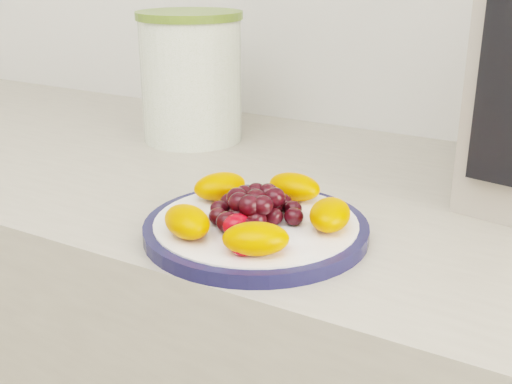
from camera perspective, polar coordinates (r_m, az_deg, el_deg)
The scene contains 5 objects.
plate_rim at distance 0.69m, azimuth 0.00°, elevation -3.31°, with size 0.24×0.24×0.01m, color #131539.
plate_face at distance 0.69m, azimuth 0.00°, elevation -3.23°, with size 0.22×0.22×0.02m, color white.
canister at distance 1.04m, azimuth -5.76°, elevation 9.80°, with size 0.16×0.16×0.19m, color #456617.
canister_lid at distance 1.02m, azimuth -5.97°, elevation 15.37°, with size 0.17×0.17×0.01m, color #58712A.
fruit_plate at distance 0.68m, azimuth -0.04°, elevation -1.57°, with size 0.21×0.20×0.04m.
Camera 1 is at (0.30, 0.47, 1.19)m, focal length 45.00 mm.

